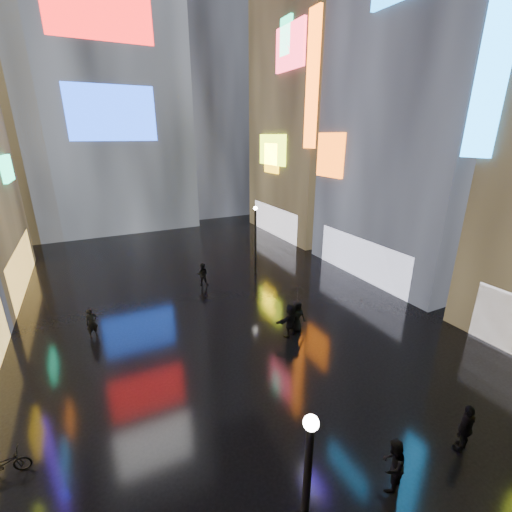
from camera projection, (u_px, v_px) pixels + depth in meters
ground at (204, 290)px, 23.48m from camera, size 140.00×140.00×0.00m
building_right_mid at (439, 56)px, 22.62m from camera, size 10.28×13.70×30.00m
building_right_far at (320, 93)px, 33.94m from camera, size 10.28×12.00×28.00m
tower_main at (94, 23)px, 35.48m from camera, size 16.00×14.20×42.00m
tower_flank_right at (201, 77)px, 43.54m from camera, size 12.00×12.00×34.00m
lamp_near at (306, 503)px, 6.96m from camera, size 0.30×0.30×5.20m
lamp_far at (256, 236)px, 25.37m from camera, size 0.30×0.30×5.20m
pedestrian_1 at (392, 465)px, 10.03m from camera, size 1.04×0.93×1.77m
pedestrian_3 at (466, 428)px, 11.29m from camera, size 1.11×0.59×1.80m
pedestrian_4 at (297, 316)px, 18.30m from camera, size 0.94×0.68×1.78m
pedestrian_5 at (290, 320)px, 17.81m from camera, size 1.78×0.98×1.83m
pedestrian_6 at (92, 323)px, 17.77m from camera, size 0.69×0.57×1.62m
pedestrian_7 at (203, 274)px, 23.97m from camera, size 0.98×0.90×1.62m
umbrella_2 at (298, 294)px, 17.87m from camera, size 0.88×0.87×0.79m
bicycle at (3, 464)px, 10.58m from camera, size 1.65×0.81×0.83m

